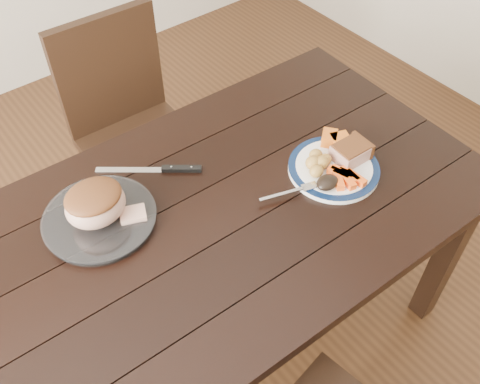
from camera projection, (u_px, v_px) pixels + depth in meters
ground at (220, 338)px, 2.05m from camera, size 4.00×4.00×0.00m
dining_table at (214, 233)px, 1.57m from camera, size 1.63×0.95×0.75m
chair_far at (130, 122)px, 2.11m from camera, size 0.43×0.44×0.93m
dinner_plate at (334, 169)px, 1.60m from camera, size 0.27×0.27×0.02m
plate_rim at (334, 167)px, 1.60m from camera, size 0.27×0.27×0.02m
serving_platter at (100, 219)px, 1.47m from camera, size 0.30×0.30×0.02m
pork_slice at (351, 152)px, 1.60m from camera, size 0.11×0.09×0.05m
roasted_potatoes at (318, 162)px, 1.58m from camera, size 0.10×0.09×0.04m
carrot_batons at (345, 177)px, 1.55m from camera, size 0.09×0.11×0.02m
pumpkin_wedges at (334, 139)px, 1.64m from camera, size 0.09×0.09×0.04m
dark_mushroom at (327, 182)px, 1.53m from camera, size 0.07×0.05×0.03m
fork at (293, 191)px, 1.53m from camera, size 0.17×0.07×0.00m
roast_joint at (96, 205)px, 1.42m from camera, size 0.17×0.14×0.11m
cut_slice at (133, 215)px, 1.46m from camera, size 0.09×0.08×0.02m
carving_knife at (168, 169)px, 1.61m from camera, size 0.26×0.22×0.01m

